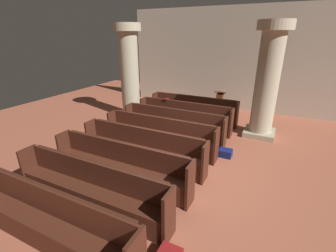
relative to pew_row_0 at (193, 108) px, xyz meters
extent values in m
plane|color=#AD5B42|center=(0.94, -3.64, -0.53)|extent=(19.20, 19.20, 0.00)
cube|color=beige|center=(0.94, 2.44, 1.72)|extent=(10.00, 0.16, 4.50)
cube|color=#4C2316|center=(0.00, -0.03, -0.07)|extent=(3.45, 0.38, 0.05)
cube|color=#4C2316|center=(0.00, 0.14, 0.21)|extent=(3.45, 0.04, 0.51)
cube|color=#411E13|center=(0.00, 0.19, 0.46)|extent=(3.31, 0.06, 0.02)
cube|color=#442014|center=(-1.76, -0.03, -0.03)|extent=(0.06, 0.44, 0.99)
cube|color=#442014|center=(1.76, -0.03, -0.03)|extent=(0.06, 0.44, 0.99)
cube|color=#482115|center=(0.00, -0.20, -0.30)|extent=(3.45, 0.03, 0.42)
cube|color=#4C2316|center=(0.00, -1.01, -0.07)|extent=(3.45, 0.38, 0.05)
cube|color=#4C2316|center=(0.00, -0.84, 0.21)|extent=(3.45, 0.04, 0.51)
cube|color=#411E13|center=(0.00, -0.79, 0.46)|extent=(3.31, 0.06, 0.02)
cube|color=#442014|center=(-1.76, -1.01, -0.03)|extent=(0.06, 0.44, 0.99)
cube|color=#442014|center=(1.76, -1.01, -0.03)|extent=(0.06, 0.44, 0.99)
cube|color=#482115|center=(0.00, -1.18, -0.30)|extent=(3.45, 0.03, 0.42)
cube|color=#4C2316|center=(0.00, -1.99, -0.07)|extent=(3.45, 0.38, 0.05)
cube|color=#4C2316|center=(0.00, -1.82, 0.21)|extent=(3.45, 0.04, 0.51)
cube|color=#411E13|center=(0.00, -1.78, 0.46)|extent=(3.31, 0.06, 0.02)
cube|color=#442014|center=(-1.76, -1.99, -0.03)|extent=(0.06, 0.44, 0.99)
cube|color=#442014|center=(1.76, -1.99, -0.03)|extent=(0.06, 0.44, 0.99)
cube|color=#482115|center=(0.00, -2.17, -0.30)|extent=(3.45, 0.03, 0.42)
cube|color=#4C2316|center=(0.00, -2.97, -0.07)|extent=(3.45, 0.38, 0.05)
cube|color=#4C2316|center=(0.00, -2.80, 0.21)|extent=(3.45, 0.04, 0.51)
cube|color=#411E13|center=(0.00, -2.76, 0.46)|extent=(3.31, 0.06, 0.02)
cube|color=#442014|center=(-1.76, -2.97, -0.03)|extent=(0.06, 0.44, 0.99)
cube|color=#442014|center=(1.76, -2.97, -0.03)|extent=(0.06, 0.44, 0.99)
cube|color=#482115|center=(0.00, -3.15, -0.30)|extent=(3.45, 0.03, 0.42)
cube|color=#4C2316|center=(0.00, -3.95, -0.07)|extent=(3.45, 0.38, 0.05)
cube|color=#4C2316|center=(0.00, -3.78, 0.21)|extent=(3.45, 0.04, 0.51)
cube|color=#411E13|center=(0.00, -3.74, 0.46)|extent=(3.31, 0.06, 0.02)
cube|color=#442014|center=(-1.76, -3.95, -0.03)|extent=(0.06, 0.44, 0.99)
cube|color=#442014|center=(1.76, -3.95, -0.03)|extent=(0.06, 0.44, 0.99)
cube|color=#482115|center=(0.00, -4.13, -0.30)|extent=(3.45, 0.03, 0.42)
cube|color=#4C2316|center=(0.00, -4.93, -0.07)|extent=(3.45, 0.38, 0.05)
cube|color=#4C2316|center=(0.00, -4.77, 0.21)|extent=(3.45, 0.04, 0.51)
cube|color=#411E13|center=(0.00, -4.72, 0.46)|extent=(3.31, 0.06, 0.02)
cube|color=#442014|center=(-1.76, -4.93, -0.03)|extent=(0.06, 0.44, 0.99)
cube|color=#442014|center=(1.76, -4.93, -0.03)|extent=(0.06, 0.44, 0.99)
cube|color=#482115|center=(0.00, -5.11, -0.30)|extent=(3.45, 0.03, 0.42)
cube|color=#4C2316|center=(0.00, -5.91, -0.07)|extent=(3.45, 0.38, 0.05)
cube|color=#4C2316|center=(0.00, -5.75, 0.21)|extent=(3.45, 0.04, 0.51)
cube|color=#411E13|center=(0.00, -5.70, 0.46)|extent=(3.31, 0.06, 0.02)
cube|color=#442014|center=(-1.76, -5.91, -0.03)|extent=(0.06, 0.44, 0.99)
cube|color=#442014|center=(1.76, -5.91, -0.03)|extent=(0.06, 0.44, 0.99)
cube|color=#482115|center=(0.00, -6.09, -0.30)|extent=(3.45, 0.03, 0.42)
cube|color=#4C2316|center=(0.00, -6.90, -0.07)|extent=(3.45, 0.38, 0.05)
cube|color=#4C2316|center=(0.00, -6.73, 0.21)|extent=(3.45, 0.04, 0.51)
cube|color=#411E13|center=(0.00, -6.68, 0.46)|extent=(3.31, 0.06, 0.02)
cube|color=#482115|center=(0.00, -7.07, -0.30)|extent=(3.45, 0.03, 0.42)
cube|color=tan|center=(2.65, -0.42, -0.44)|extent=(1.01, 1.01, 0.18)
cylinder|color=#BCB293|center=(2.65, -0.42, 1.29)|extent=(0.75, 0.75, 3.27)
cylinder|color=beige|center=(2.65, -0.42, 3.08)|extent=(1.08, 1.08, 0.30)
cube|color=tan|center=(-2.60, -0.65, -0.44)|extent=(1.01, 1.01, 0.18)
cylinder|color=#BCB293|center=(-2.60, -0.65, 1.29)|extent=(0.75, 0.75, 3.27)
cylinder|color=beige|center=(-2.60, -0.65, 3.08)|extent=(1.08, 1.08, 0.30)
cube|color=brown|center=(0.78, 1.18, -0.50)|extent=(0.45, 0.45, 0.06)
cube|color=brown|center=(0.78, 1.18, -0.05)|extent=(0.28, 0.28, 0.95)
cube|color=brown|center=(0.78, 1.18, 0.48)|extent=(0.48, 0.35, 0.15)
cube|color=maroon|center=(-0.83, -0.80, 0.48)|extent=(0.14, 0.21, 0.03)
cube|color=navy|center=(1.94, -2.50, -0.42)|extent=(0.37, 0.31, 0.21)
camera|label=1|loc=(3.10, -8.69, 2.81)|focal=25.01mm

